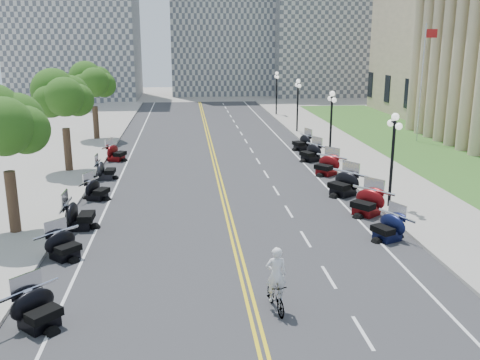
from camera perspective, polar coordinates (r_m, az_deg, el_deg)
name	(u,v)px	position (r m, az deg, el deg)	size (l,w,h in m)	color
ground	(235,242)	(23.95, -0.53, -6.61)	(160.00, 160.00, 0.00)	gray
road	(220,183)	(33.43, -2.12, -0.36)	(16.00, 90.00, 0.01)	#333335
centerline_yellow_a	(218,183)	(33.42, -2.32, -0.35)	(0.12, 90.00, 0.00)	yellow
centerline_yellow_b	(222,183)	(33.43, -1.91, -0.34)	(0.12, 90.00, 0.00)	yellow
edge_line_north	(320,181)	(34.41, 8.57, -0.06)	(0.12, 90.00, 0.00)	white
edge_line_south	(116,186)	(33.65, -13.06, -0.63)	(0.12, 90.00, 0.00)	white
lane_dash_4	(363,333)	(17.47, 12.96, -15.58)	(0.12, 2.00, 0.00)	white
lane_dash_5	(329,277)	(20.86, 9.45, -10.16)	(0.12, 2.00, 0.00)	white
lane_dash_6	(306,239)	(24.42, 7.01, -6.25)	(0.12, 2.00, 0.00)	white
lane_dash_7	(289,211)	(28.11, 5.23, -3.35)	(0.12, 2.00, 0.00)	white
lane_dash_8	(276,191)	(31.87, 3.87, -1.13)	(0.12, 2.00, 0.00)	white
lane_dash_9	(266,174)	(35.68, 2.80, 0.63)	(0.12, 2.00, 0.00)	white
lane_dash_10	(258,161)	(39.53, 1.94, 2.04)	(0.12, 2.00, 0.00)	white
lane_dash_11	(251,150)	(43.41, 1.23, 3.20)	(0.12, 2.00, 0.00)	white
lane_dash_12	(246,141)	(47.31, 0.64, 4.17)	(0.12, 2.00, 0.00)	white
lane_dash_13	(241,133)	(51.22, 0.13, 4.99)	(0.12, 2.00, 0.00)	white
lane_dash_14	(237,127)	(55.15, -0.30, 5.70)	(0.12, 2.00, 0.00)	white
lane_dash_15	(234,121)	(59.08, -0.68, 6.31)	(0.12, 2.00, 0.00)	white
lane_dash_16	(231,116)	(63.03, -1.01, 6.84)	(0.12, 2.00, 0.00)	white
lane_dash_17	(228,112)	(66.98, -1.30, 7.31)	(0.12, 2.00, 0.00)	white
lane_dash_18	(225,108)	(70.93, -1.56, 7.73)	(0.12, 2.00, 0.00)	white
lane_dash_19	(223,104)	(74.90, -1.79, 8.10)	(0.12, 2.00, 0.00)	white
sidewalk_north	(383,178)	(35.63, 14.98, 0.21)	(5.00, 90.00, 0.15)	#9E9991
sidewalk_south	(47,187)	(34.40, -19.85, -0.69)	(5.00, 90.00, 0.15)	#9E9991
lawn	(431,151)	(45.54, 19.74, 2.92)	(9.00, 60.00, 0.10)	#356023
distant_block_a	(74,9)	(85.80, -17.32, 17.01)	(18.00, 14.00, 26.00)	gray
distant_block_c	(334,24)	(90.48, 9.97, 16.02)	(20.00, 14.00, 22.00)	gray
street_lamp_2	(392,161)	(28.94, 15.91, 1.98)	(0.50, 1.20, 4.90)	black
street_lamp_3	(331,125)	(40.13, 9.68, 5.79)	(0.50, 1.20, 4.90)	black
street_lamp_4	(298,106)	(51.68, 6.16, 7.90)	(0.50, 1.20, 4.90)	black
street_lamp_5	(276,93)	(63.40, 3.91, 9.21)	(0.50, 1.20, 4.90)	black
flagpole	(421,84)	(48.68, 18.78, 9.62)	(1.10, 0.20, 10.00)	silver
tree_2	(5,133)	(25.78, -23.80, 4.64)	(4.80, 4.80, 9.20)	#235619
tree_3	(64,102)	(37.28, -18.30, 7.92)	(4.80, 4.80, 9.20)	#235619
tree_4	(93,86)	(49.01, -15.37, 9.61)	(4.80, 4.80, 9.20)	#235619
motorcycle_n_5	(388,226)	(24.86, 15.49, -4.74)	(1.88, 1.88, 1.32)	black
motorcycle_n_6	(367,201)	(28.01, 13.37, -2.20)	(2.13, 2.13, 1.49)	#590A0C
motorcycle_n_7	(343,182)	(31.23, 10.94, -0.26)	(2.20, 2.20, 1.54)	black
motorcycle_n_8	(327,164)	(35.80, 9.21, 1.67)	(2.07, 2.07, 1.45)	#590A0C
motorcycle_n_9	(311,152)	(39.74, 7.55, 3.02)	(2.03, 2.03, 1.42)	black
motorcycle_n_10	(302,142)	(43.71, 6.63, 4.10)	(1.99, 1.99, 1.39)	black
motorcycle_s_4	(38,308)	(18.17, -20.75, -12.61)	(1.92, 1.92, 1.34)	black
motorcycle_s_5	(64,244)	(23.14, -18.27, -6.50)	(1.80, 1.80, 1.26)	black
motorcycle_s_6	(79,214)	(26.44, -16.80, -3.47)	(2.11, 2.11, 1.48)	black
motorcycle_s_7	(97,189)	(30.98, -15.02, -0.90)	(1.79, 1.79, 1.25)	black
motorcycle_s_8	(105,169)	(35.37, -14.16, 1.12)	(1.86, 1.86, 1.30)	black
motorcycle_s_9	(116,152)	(40.57, -13.07, 2.94)	(1.92, 1.92, 1.34)	#590A0C
bicycle	(276,296)	(18.09, 3.82, -12.25)	(0.49, 1.74, 1.05)	#A51414
cyclist_rider	(276,255)	(17.47, 3.90, -7.94)	(0.69, 0.45, 1.90)	white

